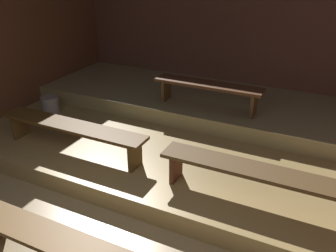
# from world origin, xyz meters

# --- Properties ---
(ground) EXTENTS (6.63, 5.92, 0.08)m
(ground) POSITION_xyz_m (0.00, 2.56, -0.04)
(ground) COLOR #998157
(wall_back) EXTENTS (6.63, 0.06, 2.52)m
(wall_back) POSITION_xyz_m (0.00, 5.15, 1.26)
(wall_back) COLOR brown
(wall_back) RESTS_ON ground
(platform_lower) EXTENTS (5.83, 3.53, 0.24)m
(platform_lower) POSITION_xyz_m (0.00, 3.35, 0.12)
(platform_lower) COLOR #A2854F
(platform_lower) RESTS_ON ground
(platform_middle) EXTENTS (5.83, 1.76, 0.24)m
(platform_middle) POSITION_xyz_m (0.00, 4.24, 0.36)
(platform_middle) COLOR #9B8D5E
(platform_middle) RESTS_ON platform_lower
(bench_floor_center) EXTENTS (2.07, 0.33, 0.38)m
(bench_floor_center) POSITION_xyz_m (-0.12, 0.69, 0.32)
(bench_floor_center) COLOR brown
(bench_floor_center) RESTS_ON ground
(bench_lower_left) EXTENTS (2.11, 0.33, 0.38)m
(bench_lower_left) POSITION_xyz_m (-1.21, 2.17, 0.56)
(bench_lower_left) COLOR #573817
(bench_lower_left) RESTS_ON platform_lower
(bench_lower_right) EXTENTS (2.11, 0.33, 0.38)m
(bench_lower_right) POSITION_xyz_m (1.21, 2.17, 0.56)
(bench_lower_right) COLOR brown
(bench_lower_right) RESTS_ON platform_lower
(bench_middle_center) EXTENTS (1.63, 0.33, 0.38)m
(bench_middle_center) POSITION_xyz_m (0.04, 3.78, 0.78)
(bench_middle_center) COLOR brown
(bench_middle_center) RESTS_ON platform_middle
(pail_lower) EXTENTS (0.27, 0.27, 0.28)m
(pail_lower) POSITION_xyz_m (-2.34, 2.98, 0.38)
(pail_lower) COLOR gray
(pail_lower) RESTS_ON platform_lower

